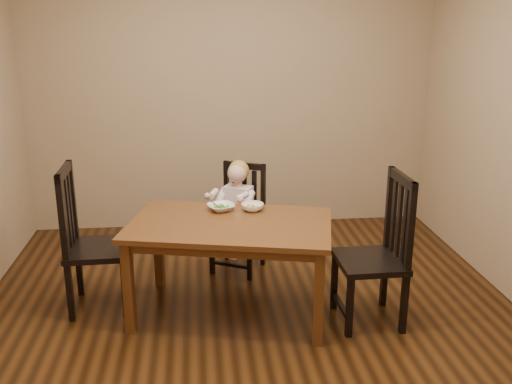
{
  "coord_description": "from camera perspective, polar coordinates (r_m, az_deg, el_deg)",
  "views": [
    {
      "loc": [
        -0.35,
        -3.64,
        2.07
      ],
      "look_at": [
        0.06,
        0.25,
        0.87
      ],
      "focal_mm": 40.0,
      "sensor_mm": 36.0,
      "label": 1
    }
  ],
  "objects": [
    {
      "name": "room",
      "position": [
        3.73,
        -0.53,
        5.87
      ],
      "size": [
        4.01,
        4.01,
        2.71
      ],
      "color": "#42240E",
      "rests_on": "ground"
    },
    {
      "name": "dining_table",
      "position": [
        4.02,
        -2.61,
        -4.13
      ],
      "size": [
        1.56,
        1.14,
        0.7
      ],
      "rotation": [
        0.0,
        0.0,
        -0.23
      ],
      "color": "#4C2E11",
      "rests_on": "room"
    },
    {
      "name": "chair_child",
      "position": [
        4.83,
        -1.64,
        -2.8
      ],
      "size": [
        0.52,
        0.51,
        0.91
      ],
      "rotation": [
        0.0,
        0.0,
        2.68
      ],
      "color": "black",
      "rests_on": "room"
    },
    {
      "name": "chair_left",
      "position": [
        4.32,
        -16.25,
        -4.79
      ],
      "size": [
        0.46,
        0.48,
        1.08
      ],
      "rotation": [
        0.0,
        0.0,
        -1.55
      ],
      "color": "black",
      "rests_on": "room"
    },
    {
      "name": "chair_right",
      "position": [
        4.05,
        12.09,
        -5.98
      ],
      "size": [
        0.45,
        0.47,
        1.07
      ],
      "rotation": [
        0.0,
        0.0,
        1.59
      ],
      "color": "black",
      "rests_on": "room"
    },
    {
      "name": "toddler",
      "position": [
        4.74,
        -1.86,
        -1.45
      ],
      "size": [
        0.44,
        0.47,
        0.52
      ],
      "primitive_type": null,
      "rotation": [
        0.0,
        0.0,
        2.68
      ],
      "color": "white",
      "rests_on": "chair_child"
    },
    {
      "name": "bowl_peas",
      "position": [
        4.24,
        -3.52,
        -1.53
      ],
      "size": [
        0.25,
        0.25,
        0.05
      ],
      "primitive_type": "imported",
      "rotation": [
        0.0,
        0.0,
        0.34
      ],
      "color": "white",
      "rests_on": "dining_table"
    },
    {
      "name": "bowl_veg",
      "position": [
        4.23,
        -0.36,
        -1.51
      ],
      "size": [
        0.21,
        0.21,
        0.05
      ],
      "primitive_type": "imported",
      "rotation": [
        0.0,
        0.0,
        0.27
      ],
      "color": "white",
      "rests_on": "dining_table"
    },
    {
      "name": "fork",
      "position": [
        4.22,
        -4.11,
        -1.33
      ],
      "size": [
        0.09,
        0.11,
        0.05
      ],
      "rotation": [
        0.0,
        0.0,
        0.62
      ],
      "color": "silver",
      "rests_on": "bowl_peas"
    }
  ]
}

